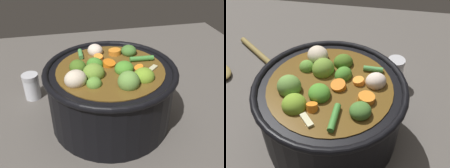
% 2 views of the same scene
% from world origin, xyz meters
% --- Properties ---
extents(ground_plane, '(1.10, 1.10, 0.00)m').
position_xyz_m(ground_plane, '(0.00, 0.00, 0.00)').
color(ground_plane, '#514C47').
extents(cooking_pot, '(0.28, 0.28, 0.16)m').
position_xyz_m(cooking_pot, '(-0.00, -0.00, 0.07)').
color(cooking_pot, black).
rests_on(cooking_pot, ground_plane).
extents(salt_shaker, '(0.04, 0.04, 0.07)m').
position_xyz_m(salt_shaker, '(-0.18, 0.12, 0.03)').
color(salt_shaker, silver).
rests_on(salt_shaker, ground_plane).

